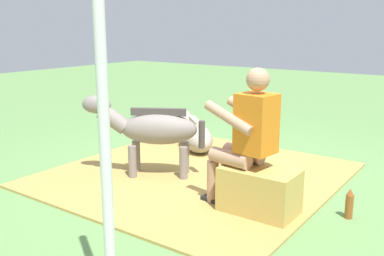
{
  "coord_description": "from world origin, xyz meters",
  "views": [
    {
      "loc": [
        -2.5,
        3.85,
        1.64
      ],
      "look_at": [
        0.2,
        0.05,
        0.55
      ],
      "focal_mm": 40.84,
      "sensor_mm": 36.0,
      "label": 1
    }
  ],
  "objects": [
    {
      "name": "hay_bale",
      "position": [
        -0.88,
        0.54,
        0.21
      ],
      "size": [
        0.66,
        0.41,
        0.42
      ],
      "primitive_type": "cube",
      "color": "tan",
      "rests_on": "ground"
    },
    {
      "name": "person_seated",
      "position": [
        -0.72,
        0.53,
        0.71
      ],
      "size": [
        0.69,
        0.47,
        1.3
      ],
      "color": "tan",
      "rests_on": "ground"
    },
    {
      "name": "soda_bottle",
      "position": [
        -1.56,
        0.17,
        0.13
      ],
      "size": [
        0.07,
        0.07,
        0.27
      ],
      "color": "brown",
      "rests_on": "ground"
    },
    {
      "name": "pony_standing",
      "position": [
        0.55,
        0.34,
        0.55
      ],
      "size": [
        1.21,
        0.84,
        0.91
      ],
      "color": "slate",
      "rests_on": "ground"
    },
    {
      "name": "hay_patch",
      "position": [
        0.17,
        0.03,
        0.01
      ],
      "size": [
        2.93,
        2.98,
        0.02
      ],
      "primitive_type": "cube",
      "color": "#AD8C47",
      "rests_on": "ground"
    },
    {
      "name": "pony_lying",
      "position": [
        0.81,
        -0.87,
        0.19
      ],
      "size": [
        1.17,
        1.11,
        0.42
      ],
      "color": "gray",
      "rests_on": "ground"
    },
    {
      "name": "ground_plane",
      "position": [
        0.0,
        0.0,
        0.0
      ],
      "size": [
        24.0,
        24.0,
        0.0
      ],
      "primitive_type": "plane",
      "color": "#608C4C"
    },
    {
      "name": "tent_pole_left",
      "position": [
        -0.9,
        2.37,
        1.12
      ],
      "size": [
        0.06,
        0.06,
        2.23
      ],
      "primitive_type": "cylinder",
      "color": "silver",
      "rests_on": "ground"
    }
  ]
}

